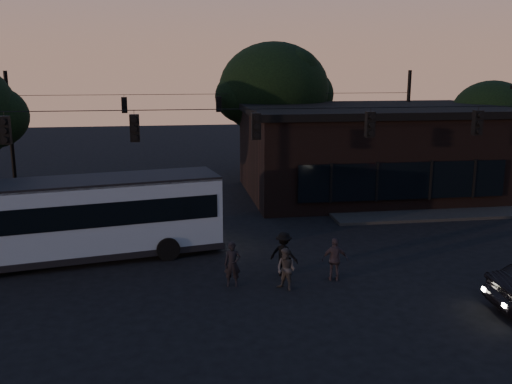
{
  "coord_description": "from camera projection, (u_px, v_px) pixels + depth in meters",
  "views": [
    {
      "loc": [
        -3.27,
        -17.3,
        7.78
      ],
      "look_at": [
        0.0,
        4.0,
        3.0
      ],
      "focal_mm": 40.0,
      "sensor_mm": 36.0,
      "label": 1
    }
  ],
  "objects": [
    {
      "name": "pedestrian_c",
      "position": [
        335.0,
        259.0,
        20.97
      ],
      "size": [
        1.0,
        0.53,
        1.63
      ],
      "primitive_type": "imported",
      "rotation": [
        0.0,
        0.0,
        3.0
      ],
      "color": "#292127",
      "rests_on": "ground"
    },
    {
      "name": "tree_right",
      "position": [
        491.0,
        114.0,
        37.9
      ],
      "size": [
        5.2,
        5.2,
        6.86
      ],
      "color": "black",
      "rests_on": "ground"
    },
    {
      "name": "pedestrian_d",
      "position": [
        284.0,
        254.0,
        21.44
      ],
      "size": [
        1.27,
        1.15,
        1.71
      ],
      "primitive_type": "imported",
      "rotation": [
        0.0,
        0.0,
        2.55
      ],
      "color": "black",
      "rests_on": "ground"
    },
    {
      "name": "signal_rig_near",
      "position": [
        256.0,
        155.0,
        21.76
      ],
      "size": [
        26.24,
        0.3,
        7.5
      ],
      "color": "black",
      "rests_on": "ground"
    },
    {
      "name": "building",
      "position": [
        371.0,
        150.0,
        35.03
      ],
      "size": [
        15.4,
        10.41,
        5.4
      ],
      "color": "black",
      "rests_on": "ground"
    },
    {
      "name": "bus",
      "position": [
        74.0,
        216.0,
        22.99
      ],
      "size": [
        12.11,
        4.92,
        3.33
      ],
      "rotation": [
        0.0,
        0.0,
        0.19
      ],
      "color": "gray",
      "rests_on": "ground"
    },
    {
      "name": "sidewalk_far_right",
      "position": [
        428.0,
        197.0,
        34.14
      ],
      "size": [
        14.0,
        10.0,
        0.15
      ],
      "primitive_type": "cube",
      "color": "black",
      "rests_on": "ground"
    },
    {
      "name": "pedestrian_b",
      "position": [
        286.0,
        269.0,
        20.1
      ],
      "size": [
        0.93,
        0.93,
        1.52
      ],
      "primitive_type": "imported",
      "rotation": [
        0.0,
        0.0,
        -0.81
      ],
      "color": "#2F2C2B",
      "rests_on": "ground"
    },
    {
      "name": "signal_rig_far",
      "position": [
        219.0,
        122.0,
        37.26
      ],
      "size": [
        26.24,
        0.3,
        7.5
      ],
      "color": "black",
      "rests_on": "ground"
    },
    {
      "name": "pedestrian_a",
      "position": [
        233.0,
        264.0,
        20.44
      ],
      "size": [
        0.66,
        0.48,
        1.65
      ],
      "primitive_type": "imported",
      "rotation": [
        0.0,
        0.0,
        -0.15
      ],
      "color": "black",
      "rests_on": "ground"
    },
    {
      "name": "ground",
      "position": [
        274.0,
        306.0,
        18.86
      ],
      "size": [
        120.0,
        120.0,
        0.0
      ],
      "primitive_type": "plane",
      "color": "black",
      "rests_on": "ground"
    },
    {
      "name": "tree_behind",
      "position": [
        274.0,
        89.0,
        39.35
      ],
      "size": [
        7.6,
        7.6,
        9.43
      ],
      "color": "black",
      "rests_on": "ground"
    }
  ]
}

